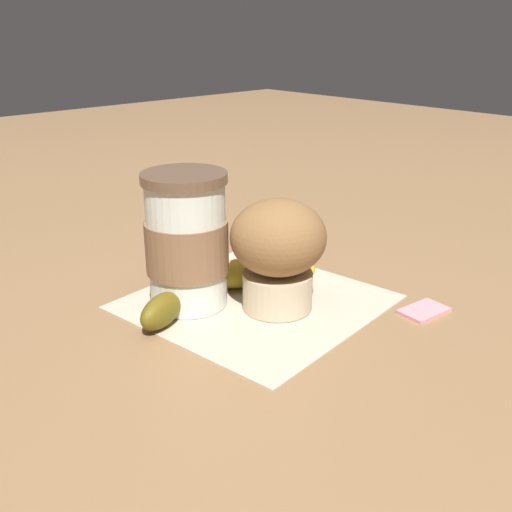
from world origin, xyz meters
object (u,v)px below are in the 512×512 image
coffee_cup (187,241)px  sugar_packet (424,309)px  muffin (278,249)px  banana (222,283)px

coffee_cup → sugar_packet: (0.16, -0.18, -0.07)m
muffin → banana: bearing=114.7°
muffin → sugar_packet: (0.10, -0.11, -0.06)m
muffin → sugar_packet: size_ratio=2.34×
coffee_cup → banana: coffee_cup is taller
sugar_packet → muffin: bearing=132.6°
banana → sugar_packet: size_ratio=4.59×
coffee_cup → banana: (0.03, -0.01, -0.05)m
muffin → banana: muffin is taller
coffee_cup → sugar_packet: size_ratio=2.83×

